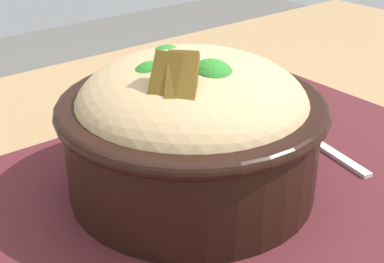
{
  "coord_description": "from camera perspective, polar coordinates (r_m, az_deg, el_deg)",
  "views": [
    {
      "loc": [
        -0.25,
        -0.24,
        0.97
      ],
      "look_at": [
        -0.01,
        0.04,
        0.78
      ],
      "focal_mm": 50.45,
      "sensor_mm": 36.0,
      "label": 1
    }
  ],
  "objects": [
    {
      "name": "bowl",
      "position": [
        0.41,
        -0.03,
        0.81
      ],
      "size": [
        0.23,
        0.23,
        0.13
      ],
      "color": "black",
      "rests_on": "placemat"
    },
    {
      "name": "placemat",
      "position": [
        0.44,
        3.61,
        -5.92
      ],
      "size": [
        0.48,
        0.34,
        0.0
      ],
      "primitive_type": "cube",
      "rotation": [
        0.0,
        0.0,
        -0.02
      ],
      "color": "#47191E",
      "rests_on": "table"
    },
    {
      "name": "fork",
      "position": [
        0.52,
        12.74,
        -0.97
      ],
      "size": [
        0.04,
        0.13,
        0.0
      ],
      "color": "silver",
      "rests_on": "placemat"
    }
  ]
}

